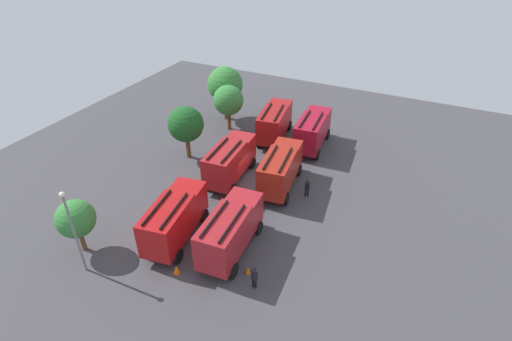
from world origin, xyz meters
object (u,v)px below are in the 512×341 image
at_px(fire_truck_5, 275,121).
at_px(fire_truck_3, 175,217).
at_px(firefighter_1, 254,277).
at_px(tree_3, 225,85).
at_px(traffic_cone_0, 176,269).
at_px(fire_truck_4, 230,160).
at_px(firefighter_0, 307,187).
at_px(tree_2, 228,100).
at_px(fire_truck_0, 230,229).
at_px(tree_0, 76,219).
at_px(fire_truck_2, 313,130).
at_px(lamppost, 73,227).
at_px(tree_1, 186,124).
at_px(fire_truck_1, 280,168).
at_px(traffic_cone_1, 248,270).

bearing_deg(fire_truck_5, fire_truck_3, 169.52).
height_order(firefighter_1, tree_3, tree_3).
bearing_deg(traffic_cone_0, fire_truck_4, 10.89).
relative_size(firefighter_0, tree_2, 0.32).
distance_m(fire_truck_0, tree_0, 11.29).
height_order(fire_truck_2, fire_truck_5, same).
bearing_deg(traffic_cone_0, lamppost, 113.19).
xyz_separation_m(fire_truck_4, tree_1, (1.69, 5.94, 1.64)).
height_order(fire_truck_1, fire_truck_2, same).
height_order(fire_truck_1, firefighter_0, fire_truck_1).
xyz_separation_m(fire_truck_1, tree_2, (8.46, 10.09, 1.47)).
height_order(fire_truck_0, lamppost, lamppost).
distance_m(fire_truck_4, traffic_cone_0, 12.58).
relative_size(fire_truck_1, tree_0, 1.67).
relative_size(fire_truck_2, fire_truck_4, 1.00).
height_order(tree_0, traffic_cone_1, tree_0).
distance_m(tree_0, tree_3, 25.02).
height_order(tree_2, tree_3, tree_3).
distance_m(firefighter_1, traffic_cone_0, 5.75).
height_order(traffic_cone_1, lamppost, lamppost).
xyz_separation_m(fire_truck_3, lamppost, (-5.61, 4.03, 1.88)).
distance_m(fire_truck_2, traffic_cone_1, 19.45).
distance_m(tree_0, tree_2, 22.54).
bearing_deg(traffic_cone_0, fire_truck_1, -10.84).
height_order(fire_truck_1, fire_truck_3, same).
bearing_deg(fire_truck_0, lamppost, 122.08).
bearing_deg(lamppost, firefighter_1, -71.70).
relative_size(firefighter_1, lamppost, 0.25).
distance_m(tree_2, traffic_cone_1, 22.98).
bearing_deg(fire_truck_1, lamppost, 143.73).
distance_m(fire_truck_0, firefighter_1, 4.13).
height_order(tree_3, lamppost, lamppost).
bearing_deg(traffic_cone_1, fire_truck_3, 83.47).
bearing_deg(firefighter_0, tree_2, 46.28).
xyz_separation_m(fire_truck_4, tree_3, (11.60, 7.00, 2.24)).
bearing_deg(fire_truck_4, traffic_cone_1, -149.76).
distance_m(fire_truck_1, fire_truck_2, 8.52).
bearing_deg(fire_truck_2, tree_3, 73.94).
xyz_separation_m(fire_truck_2, tree_2, (-0.06, 10.21, 1.47)).
distance_m(fire_truck_2, fire_truck_5, 4.46).
xyz_separation_m(traffic_cone_0, lamppost, (-2.61, 6.10, 3.68)).
xyz_separation_m(fire_truck_0, fire_truck_4, (8.57, 4.79, 0.00)).
xyz_separation_m(fire_truck_3, fire_truck_5, (18.55, -0.20, 0.00)).
bearing_deg(lamppost, fire_truck_3, -35.75).
relative_size(fire_truck_3, tree_1, 1.33).
distance_m(tree_3, traffic_cone_1, 26.02).
relative_size(tree_2, traffic_cone_1, 9.49).
height_order(fire_truck_3, traffic_cone_1, fire_truck_3).
bearing_deg(lamppost, tree_2, 3.59).
bearing_deg(tree_1, fire_truck_1, -95.05).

